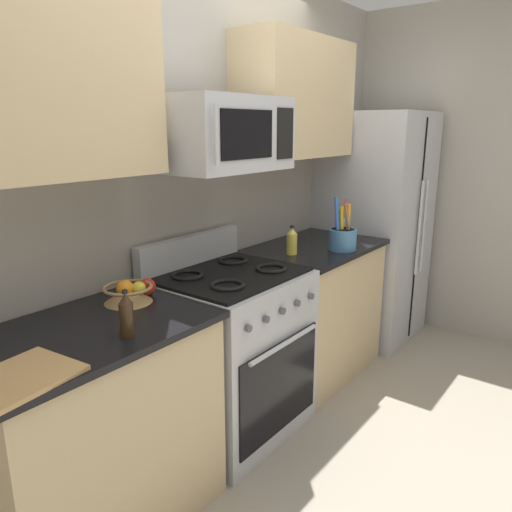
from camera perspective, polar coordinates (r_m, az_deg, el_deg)
The scene contains 17 objects.
ground_plane at distance 2.73m, azimuth 8.29°, elevation -23.41°, with size 16.00×16.00×0.00m, color gray.
wall_back at distance 2.80m, azimuth -9.33°, elevation 6.81°, with size 8.00×0.10×2.60m, color #9E998E.
counter_left at distance 2.28m, azimuth -18.27°, elevation -18.60°, with size 0.99×0.65×0.91m.
range_oven at distance 2.78m, azimuth -2.90°, elevation -10.96°, with size 0.76×0.69×1.09m.
counter_right at distance 3.44m, azimuth 6.62°, elevation -6.12°, with size 0.96×0.65×0.91m.
refrigerator at distance 4.07m, azimuth 13.43°, elevation 3.30°, with size 0.76×0.76×1.79m.
wall_right at distance 4.27m, azimuth 24.05°, elevation 8.47°, with size 0.10×8.00×2.60m, color #9E998E.
microwave at distance 2.52m, azimuth -3.77°, elevation 13.97°, with size 0.69×0.44×0.36m.
upper_cabinets_left at distance 2.07m, azimuth -24.60°, elevation 18.28°, with size 0.98×0.34×0.74m.
upper_cabinets_right at distance 3.31m, azimuth 4.67°, elevation 17.77°, with size 0.95×0.34×0.74m.
utensil_crock at distance 3.20m, azimuth 10.01°, elevation 2.13°, with size 0.18×0.18×0.34m.
fruit_basket at distance 2.29m, azimuth -14.63°, elevation -4.12°, with size 0.22×0.22×0.10m.
apple_loose at distance 2.37m, azimuth -12.54°, elevation -3.51°, with size 0.08×0.08×0.08m, color red.
cutting_board at distance 1.75m, azimuth -26.03°, elevation -12.73°, with size 0.35×0.27×0.02m, color tan.
bottle_soy at distance 1.92m, azimuth -14.81°, elevation -6.70°, with size 0.05×0.05×0.19m.
bottle_vinegar at distance 3.50m, azimuth 9.69°, elevation 3.46°, with size 0.06×0.06×0.20m.
bottle_oil at distance 3.04m, azimuth 4.18°, elevation 1.72°, with size 0.07×0.07×0.18m.
Camera 1 is at (-1.90, -1.00, 1.69)m, focal length 34.44 mm.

